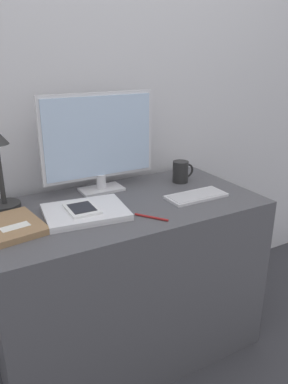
# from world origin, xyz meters

# --- Properties ---
(ground_plane) EXTENTS (10.00, 10.00, 0.00)m
(ground_plane) POSITION_xyz_m (0.00, 0.00, 0.00)
(ground_plane) COLOR #38383D
(wall_back) EXTENTS (3.60, 0.05, 2.40)m
(wall_back) POSITION_xyz_m (0.00, 0.58, 1.20)
(wall_back) COLOR silver
(wall_back) RESTS_ON ground_plane
(desk) EXTENTS (1.15, 0.60, 0.74)m
(desk) POSITION_xyz_m (0.00, 0.21, 0.37)
(desk) COLOR #4C4C51
(desk) RESTS_ON ground_plane
(monitor) EXTENTS (0.52, 0.11, 0.44)m
(monitor) POSITION_xyz_m (-0.02, 0.41, 0.98)
(monitor) COLOR silver
(monitor) RESTS_ON desk
(keyboard) EXTENTS (0.27, 0.12, 0.01)m
(keyboard) POSITION_xyz_m (0.31, 0.12, 0.75)
(keyboard) COLOR silver
(keyboard) RESTS_ON desk
(laptop) EXTENTS (0.34, 0.28, 0.02)m
(laptop) POSITION_xyz_m (-0.19, 0.18, 0.76)
(laptop) COLOR silver
(laptop) RESTS_ON desk
(ereader) EXTENTS (0.12, 0.15, 0.01)m
(ereader) POSITION_xyz_m (-0.20, 0.18, 0.77)
(ereader) COLOR white
(ereader) RESTS_ON laptop
(notebook) EXTENTS (0.22, 0.27, 0.02)m
(notebook) POSITION_xyz_m (-0.46, 0.19, 0.76)
(notebook) COLOR #93704C
(notebook) RESTS_ON desk
(coffee_mug) EXTENTS (0.11, 0.08, 0.10)m
(coffee_mug) POSITION_xyz_m (0.37, 0.33, 0.80)
(coffee_mug) COLOR black
(coffee_mug) RESTS_ON desk
(pen) EXTENTS (0.09, 0.12, 0.01)m
(pen) POSITION_xyz_m (0.02, 0.03, 0.75)
(pen) COLOR maroon
(pen) RESTS_ON desk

